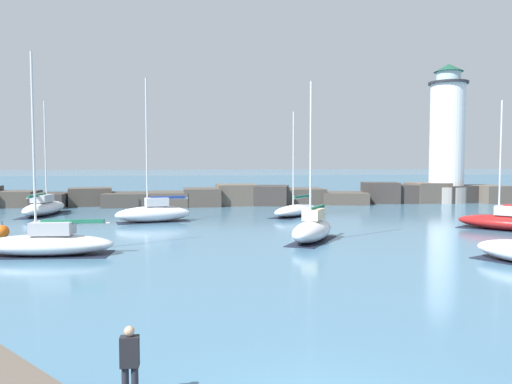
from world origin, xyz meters
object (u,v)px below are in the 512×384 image
Objects in this scene: mooring_buoy_far_side at (314,223)px; person_on_rocks at (130,361)px; sailboat_moored_0 at (296,210)px; sailboat_moored_8 at (507,221)px; sailboat_moored_3 at (44,207)px; mooring_buoy_orange_near at (2,232)px; lighthouse at (447,142)px; sailboat_moored_5 at (312,229)px; sailboat_moored_4 at (154,213)px; sailboat_moored_1 at (47,243)px.

person_on_rocks is at bearing -111.43° from mooring_buoy_far_side.
sailboat_moored_0 reaches higher than sailboat_moored_8.
mooring_buoy_orange_near is at bearing -84.19° from sailboat_moored_3.
lighthouse reaches higher than sailboat_moored_8.
sailboat_moored_3 is at bearing 95.81° from mooring_buoy_orange_near.
sailboat_moored_3 reaches higher than sailboat_moored_5.
mooring_buoy_orange_near is (-8.59, -7.09, -0.35)m from sailboat_moored_4.
sailboat_moored_4 is at bearing 162.31° from sailboat_moored_8.
lighthouse is at bearing 44.09° from mooring_buoy_far_side.
sailboat_moored_0 is at bearing 88.05° from mooring_buoy_far_side.
sailboat_moored_4 reaches higher than sailboat_moored_8.
sailboat_moored_5 reaches higher than mooring_buoy_orange_near.
sailboat_moored_3 is 11.65× the size of mooring_buoy_far_side.
sailboat_moored_1 is at bearing -73.88° from sailboat_moored_3.
sailboat_moored_4 is 1.19× the size of sailboat_moored_5.
sailboat_moored_0 is at bearing 138.97° from sailboat_moored_8.
mooring_buoy_orange_near is at bearing 124.94° from sailboat_moored_1.
person_on_rocks is at bearing -124.08° from lighthouse.
sailboat_moored_3 is 10.06× the size of mooring_buoy_orange_near.
sailboat_moored_5 is 18.94m from mooring_buoy_orange_near.
sailboat_moored_5 reaches higher than person_on_rocks.
sailboat_moored_0 is at bearing 72.83° from person_on_rocks.
sailboat_moored_5 is (10.01, -10.70, -0.01)m from sailboat_moored_4.
mooring_buoy_far_side is at bearing -21.36° from sailboat_moored_4.
sailboat_moored_4 is 11.06× the size of mooring_buoy_orange_near.
mooring_buoy_orange_near is (1.39, -13.63, -0.28)m from sailboat_moored_3.
mooring_buoy_orange_near is 20.39m from mooring_buoy_far_side.
sailboat_moored_0 is 12.29m from sailboat_moored_4.
sailboat_moored_5 is (-1.90, -13.76, 0.22)m from sailboat_moored_0.
sailboat_moored_1 reaches higher than mooring_buoy_orange_near.
sailboat_moored_0 reaches higher than mooring_buoy_orange_near.
sailboat_moored_1 is at bearing -55.06° from mooring_buoy_orange_near.
sailboat_moored_8 is (14.33, 2.94, -0.11)m from sailboat_moored_5.
sailboat_moored_0 is at bearing 26.35° from mooring_buoy_orange_near.
sailboat_moored_3 reaches higher than sailboat_moored_0.
sailboat_moored_3 is at bearing 106.12° from sailboat_moored_1.
person_on_rocks is at bearing -86.52° from sailboat_moored_4.
mooring_buoy_far_side is at bearing -27.16° from sailboat_moored_3.
sailboat_moored_4 is (9.97, -6.54, 0.06)m from sailboat_moored_3.
sailboat_moored_4 is (-11.90, -3.06, 0.23)m from sailboat_moored_0.
mooring_buoy_orange_near is (-40.90, -22.57, -6.61)m from lighthouse.
lighthouse reaches higher than sailboat_moored_4.
sailboat_moored_5 reaches higher than sailboat_moored_8.
sailboat_moored_1 is at bearing -107.62° from sailboat_moored_4.
mooring_buoy_orange_near is (-20.49, -10.15, -0.11)m from sailboat_moored_0.
sailboat_moored_4 is at bearing 133.08° from sailboat_moored_5.
sailboat_moored_4 is 29.68m from person_on_rocks.
sailboat_moored_3 is 6.51× the size of person_on_rocks.
sailboat_moored_1 reaches higher than person_on_rocks.
sailboat_moored_5 is at bearing 10.46° from sailboat_moored_1.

